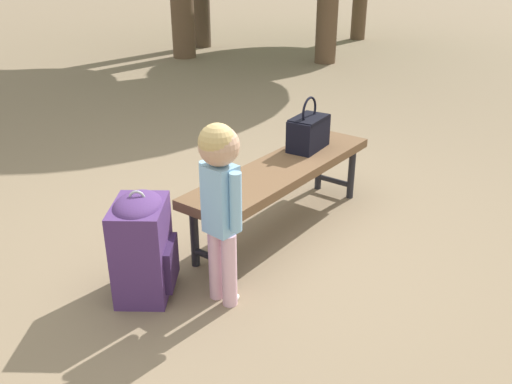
{
  "coord_description": "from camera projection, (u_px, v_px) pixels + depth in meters",
  "views": [
    {
      "loc": [
        2.73,
        1.2,
        1.74
      ],
      "look_at": [
        0.12,
        0.12,
        0.45
      ],
      "focal_mm": 38.04,
      "sensor_mm": 36.0,
      "label": 1
    }
  ],
  "objects": [
    {
      "name": "child_standing",
      "position": [
        220.0,
        188.0,
        2.64
      ],
      "size": [
        0.2,
        0.26,
        0.99
      ],
      "color": "#E5B2C6",
      "rests_on": "ground"
    },
    {
      "name": "handbag",
      "position": [
        308.0,
        131.0,
        3.71
      ],
      "size": [
        0.34,
        0.23,
        0.37
      ],
      "color": "black",
      "rests_on": "park_bench"
    },
    {
      "name": "park_bench",
      "position": [
        283.0,
        174.0,
        3.5
      ],
      "size": [
        1.65,
        0.78,
        0.45
      ],
      "color": "brown",
      "rests_on": "ground"
    },
    {
      "name": "backpack_large",
      "position": [
        142.0,
        243.0,
        2.86
      ],
      "size": [
        0.43,
        0.39,
        0.61
      ],
      "color": "#4C2D66",
      "rests_on": "ground"
    },
    {
      "name": "ground_plane",
      "position": [
        247.0,
        246.0,
        3.44
      ],
      "size": [
        40.0,
        40.0,
        0.0
      ],
      "primitive_type": "plane",
      "color": "#7F6B51",
      "rests_on": "ground"
    }
  ]
}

